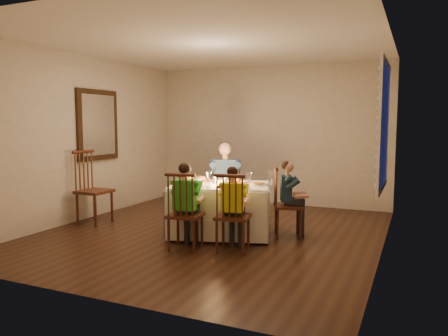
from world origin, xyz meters
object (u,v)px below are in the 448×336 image
at_px(child_green, 186,249).
at_px(child_yellow, 233,251).
at_px(serving_bowl, 200,179).
at_px(chair_end, 288,237).
at_px(chair_near_left, 186,249).
at_px(child_teal, 288,237).
at_px(adult, 225,223).
at_px(chair_near_right, 233,251).
at_px(chair_adult, 225,223).
at_px(chair_extra, 95,223).
at_px(dining_table, 220,199).

distance_m(child_green, child_yellow, 0.58).
bearing_deg(serving_bowl, chair_end, 4.21).
height_order(chair_near_left, child_teal, child_teal).
relative_size(chair_end, child_yellow, 0.93).
distance_m(chair_near_left, adult, 1.48).
bearing_deg(chair_near_right, child_teal, -123.81).
bearing_deg(chair_adult, chair_near_right, -87.47).
relative_size(chair_near_right, chair_extra, 0.85).
distance_m(chair_extra, child_green, 2.06).
xyz_separation_m(dining_table, chair_adult, (-0.22, 0.67, -0.50)).
relative_size(chair_end, child_green, 0.90).
relative_size(dining_table, chair_near_left, 1.66).
distance_m(chair_end, chair_extra, 2.96).
height_order(chair_extra, child_yellow, chair_extra).
relative_size(chair_adult, chair_near_right, 1.00).
bearing_deg(chair_end, child_green, 116.74).
bearing_deg(chair_near_left, child_green, 81.33).
distance_m(adult, child_green, 1.48).
distance_m(chair_end, child_yellow, 1.01).
relative_size(chair_near_left, adult, 0.77).
distance_m(chair_near_left, child_yellow, 0.58).
relative_size(adult, serving_bowl, 6.23).
bearing_deg(child_yellow, child_teal, -123.81).
bearing_deg(child_green, child_yellow, -172.71).
bearing_deg(child_green, dining_table, -105.22).
height_order(chair_near_right, child_green, child_green).
distance_m(chair_adult, serving_bowl, 0.90).
relative_size(child_green, child_yellow, 1.03).
xyz_separation_m(chair_adult, chair_extra, (-1.82, -0.82, 0.00)).
xyz_separation_m(chair_adult, adult, (0.00, 0.00, 0.00)).
distance_m(dining_table, child_green, 0.95).
height_order(chair_adult, chair_near_left, same).
distance_m(child_yellow, child_teal, 1.01).
bearing_deg(chair_near_right, chair_end, -123.81).
distance_m(chair_near_right, child_green, 0.58).
relative_size(chair_near_right, chair_end, 1.00).
relative_size(chair_extra, adult, 0.90).
height_order(chair_near_left, serving_bowl, serving_bowl).
bearing_deg(chair_adult, adult, 0.00).
relative_size(chair_adult, serving_bowl, 4.77).
bearing_deg(child_yellow, adult, -71.87).
relative_size(chair_adult, child_green, 0.90).
distance_m(chair_near_right, chair_end, 1.01).
height_order(chair_adult, child_yellow, child_yellow).
distance_m(chair_near_right, child_yellow, 0.00).
height_order(dining_table, chair_extra, dining_table).
relative_size(adult, child_teal, 1.21).
xyz_separation_m(chair_near_right, child_teal, (0.42, 0.92, 0.00)).
bearing_deg(chair_adult, child_yellow, -87.47).
bearing_deg(child_yellow, chair_end, -123.81).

